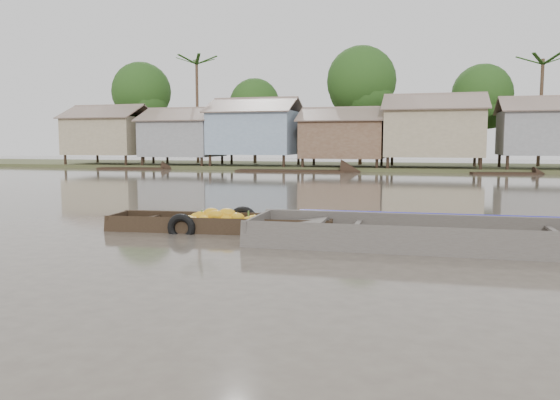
# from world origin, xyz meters

# --- Properties ---
(ground) EXTENTS (120.00, 120.00, 0.00)m
(ground) POSITION_xyz_m (0.00, 0.00, 0.00)
(ground) COLOR #4C433A
(ground) RESTS_ON ground
(riverbank) EXTENTS (120.00, 12.47, 10.22)m
(riverbank) POSITION_xyz_m (3.03, 31.86, 3.07)
(riverbank) COLOR #384723
(riverbank) RESTS_ON ground
(banana_boat) EXTENTS (5.18, 1.71, 0.73)m
(banana_boat) POSITION_xyz_m (-2.40, 1.19, 0.13)
(banana_boat) COLOR black
(banana_boat) RESTS_ON ground
(viewer_boat) EXTENTS (7.88, 2.23, 0.63)m
(viewer_boat) POSITION_xyz_m (2.63, 0.52, 0.07)
(viewer_boat) COLOR #443F3A
(viewer_boat) RESTS_ON ground
(distant_boats) EXTENTS (46.77, 14.80, 0.35)m
(distant_boats) POSITION_xyz_m (7.61, 24.44, -0.05)
(distant_boats) COLOR black
(distant_boats) RESTS_ON ground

